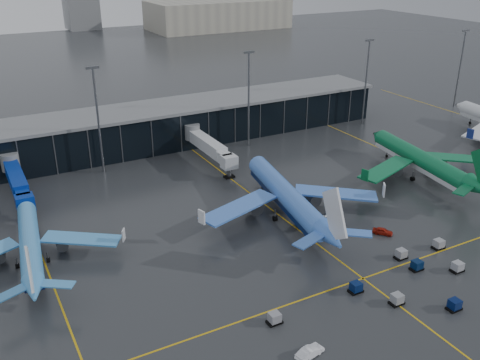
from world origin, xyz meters
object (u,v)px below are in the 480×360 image
airliner_arkefly (28,232)px  service_van_white (310,352)px  airliner_klm_near (286,183)px  mobile_airstair (321,225)px  baggage_carts (402,279)px  service_van_red (383,231)px  airliner_aer_lingus (421,149)px

airliner_arkefly → service_van_white: (28.35, -42.51, -4.86)m
airliner_klm_near → mobile_airstair: (2.58, -8.61, -6.13)m
baggage_carts → mobile_airstair: (-0.65, 20.91, 0.01)m
mobile_airstair → baggage_carts: bearing=-108.5°
baggage_carts → service_van_white: size_ratio=9.10×
service_van_white → mobile_airstair: bearing=-50.7°
mobile_airstair → service_van_white: (-22.27, -27.75, -0.06)m
baggage_carts → mobile_airstair: 20.92m
airliner_klm_near → baggage_carts: 30.33m
airliner_arkefly → airliner_klm_near: airliner_klm_near is taller
mobile_airstair → service_van_red: bearing=-59.5°
airliner_aer_lingus → baggage_carts: airliner_aer_lingus is taller
airliner_aer_lingus → service_van_red: (-26.84, -17.52, -6.08)m
airliner_arkefly → baggage_carts: bearing=-28.5°
airliner_klm_near → airliner_arkefly: bearing=-176.9°
service_van_red → baggage_carts: bearing=-160.1°
airliner_aer_lingus → service_van_red: bearing=-137.8°
mobile_airstair → service_van_white: bearing=-149.1°
airliner_arkefly → baggage_carts: airliner_arkefly is taller
airliner_arkefly → service_van_white: airliner_arkefly is taller
mobile_airstair → service_van_red: 11.61m
airliner_arkefly → service_van_red: bearing=-14.0°
mobile_airstair → airliner_aer_lingus: bearing=-4.4°
airliner_klm_near → mobile_airstair: bearing=-63.0°
baggage_carts → service_van_red: baggage_carts is taller
airliner_arkefly → airliner_klm_near: 48.45m
airliner_klm_near → baggage_carts: airliner_klm_near is taller
airliner_arkefly → service_van_red: airliner_arkefly is taller
airliner_aer_lingus → mobile_airstair: airliner_aer_lingus is taller
airliner_aer_lingus → baggage_carts: (-35.19, -31.10, -5.96)m
airliner_klm_near → mobile_airstair: size_ratio=11.93×
mobile_airstair → service_van_white: size_ratio=0.87×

